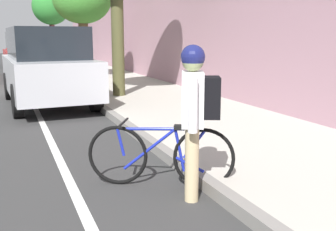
% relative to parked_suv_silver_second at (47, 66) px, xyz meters
% --- Properties ---
extents(ground, '(63.04, 63.04, 0.00)m').
position_rel_parked_suv_silver_second_xyz_m(ground, '(-0.88, 3.30, -1.03)').
color(ground, '#333333').
extents(sidewalk, '(3.22, 39.40, 0.15)m').
position_rel_parked_suv_silver_second_xyz_m(sidewalk, '(2.79, 3.30, -0.95)').
color(sidewalk, '#B2AEA3').
rests_on(sidewalk, ground).
extents(curb_edge, '(0.16, 39.40, 0.15)m').
position_rel_parked_suv_silver_second_xyz_m(curb_edge, '(1.10, 3.30, -0.95)').
color(curb_edge, gray).
rests_on(curb_edge, ground).
extents(lane_stripe_bike_edge, '(0.12, 39.40, 0.01)m').
position_rel_parked_suv_silver_second_xyz_m(lane_stripe_bike_edge, '(-0.37, 3.30, -1.02)').
color(lane_stripe_bike_edge, white).
rests_on(lane_stripe_bike_edge, ground).
extents(building_facade, '(0.50, 39.40, 4.60)m').
position_rel_parked_suv_silver_second_xyz_m(building_facade, '(4.65, 3.30, 1.28)').
color(building_facade, '#A47A89').
rests_on(building_facade, ground).
extents(parked_suv_silver_second, '(2.13, 4.78, 1.99)m').
position_rel_parked_suv_silver_second_xyz_m(parked_suv_silver_second, '(0.00, 0.00, 0.00)').
color(parked_suv_silver_second, '#B7BABF').
rests_on(parked_suv_silver_second, ground).
extents(parked_pickup_red_mid, '(2.14, 5.36, 1.95)m').
position_rel_parked_suv_silver_second_xyz_m(parked_pickup_red_mid, '(0.03, 7.81, -0.13)').
color(parked_pickup_red_mid, maroon).
rests_on(parked_pickup_red_mid, ground).
extents(parked_sedan_black_far, '(2.03, 4.49, 1.52)m').
position_rel_parked_suv_silver_second_xyz_m(parked_sedan_black_far, '(-0.01, 15.34, -0.27)').
color(parked_sedan_black_far, black).
rests_on(parked_sedan_black_far, ground).
extents(bicycle_at_curb, '(1.57, 0.90, 0.79)m').
position_rel_parked_suv_silver_second_xyz_m(bicycle_at_curb, '(0.63, -6.51, -0.64)').
color(bicycle_at_curb, black).
rests_on(bicycle_at_curb, ground).
extents(cyclist_with_backpack, '(0.51, 0.57, 1.70)m').
position_rel_parked_suv_silver_second_xyz_m(cyclist_with_backpack, '(0.86, -6.97, 0.01)').
color(cyclist_with_backpack, '#C6B284').
rests_on(cyclist_with_backpack, ground).
extents(street_tree_mid_block, '(2.24, 2.24, 3.99)m').
position_rel_parked_suv_silver_second_xyz_m(street_tree_mid_block, '(1.92, 5.05, 2.10)').
color(street_tree_mid_block, brown).
rests_on(street_tree_mid_block, sidewalk).
extents(street_tree_far_end, '(2.27, 2.27, 4.55)m').
position_rel_parked_suv_silver_second_xyz_m(street_tree_far_end, '(1.92, 15.50, 2.49)').
color(street_tree_far_end, brown).
rests_on(street_tree_far_end, sidewalk).
extents(pedestrian_on_phone, '(0.62, 0.28, 1.61)m').
position_rel_parked_suv_silver_second_xyz_m(pedestrian_on_phone, '(2.90, 13.53, 0.03)').
color(pedestrian_on_phone, black).
rests_on(pedestrian_on_phone, sidewalk).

